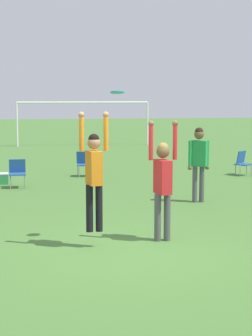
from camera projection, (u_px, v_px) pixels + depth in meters
ground_plane at (125, 249)px, 9.43m from camera, size 120.00×120.00×0.00m
person_jumping at (94, 169)px, 9.40m from camera, size 0.51×0.39×2.03m
person_defending at (163, 178)px, 9.88m from camera, size 0.54×0.41×2.14m
frisbee at (117, 92)px, 9.61m from camera, size 0.25×0.25×0.06m
camping_chair_1 at (242, 161)px, 18.49m from camera, size 0.65×0.72×0.79m
camping_chair_2 at (17, 171)px, 15.91m from camera, size 0.46×0.50×0.80m
camping_chair_3 at (84, 162)px, 18.27m from camera, size 0.54×0.57×0.80m
person_spectator_near at (199, 157)px, 13.60m from camera, size 0.55×0.39×1.83m
cooler_box at (2, 178)px, 16.64m from camera, size 0.38×0.41×0.32m
soccer_goal at (83, 111)px, 29.89m from camera, size 7.10×0.10×2.35m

